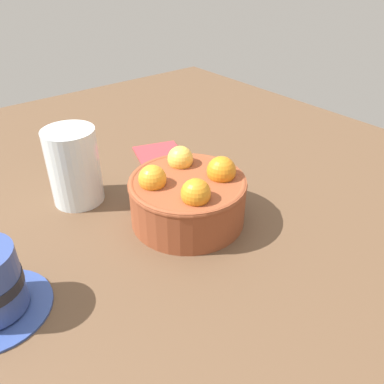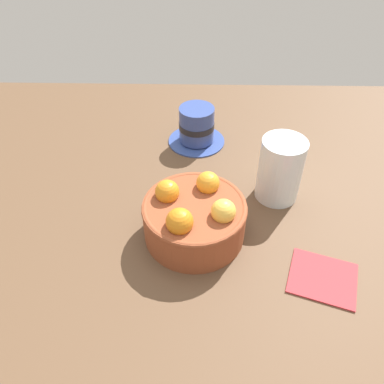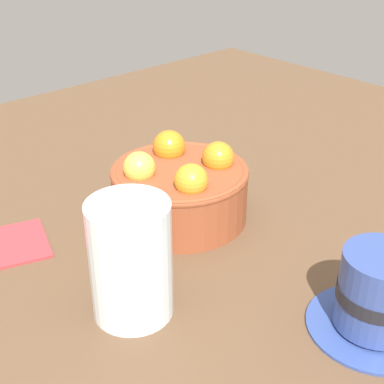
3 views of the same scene
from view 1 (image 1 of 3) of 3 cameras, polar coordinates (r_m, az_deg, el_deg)
ground_plane at (r=56.63cm, az=-0.61°, el=-5.29°), size 126.22×104.65×3.32cm
terracotta_bowl at (r=53.35cm, az=-0.61°, el=-0.50°), size 16.07×16.07×9.25cm
water_glass at (r=59.38cm, az=-16.89°, el=3.61°), size 7.49×7.49×11.44cm
folded_napkin at (r=72.57cm, az=-4.70°, el=5.57°), size 11.57×10.88×0.60cm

